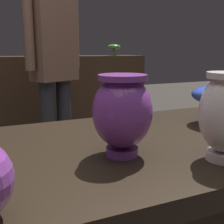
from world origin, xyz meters
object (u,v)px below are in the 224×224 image
(vase_left_accent, at_px, (218,96))
(shelf_vase_far_right, at_px, (114,47))
(vase_centerpiece, at_px, (122,112))
(visitor_center_back, at_px, (54,58))
(shelf_vase_right, at_px, (68,49))

(vase_left_accent, bearing_deg, shelf_vase_far_right, 74.70)
(vase_centerpiece, xyz_separation_m, visitor_center_back, (0.20, 1.53, 0.08))
(shelf_vase_far_right, bearing_deg, visitor_center_back, -137.34)
(visitor_center_back, bearing_deg, vase_left_accent, 75.62)
(vase_centerpiece, bearing_deg, vase_left_accent, 18.48)
(vase_left_accent, xyz_separation_m, shelf_vase_right, (0.07, 2.11, 0.16))
(shelf_vase_far_right, bearing_deg, shelf_vase_right, -175.59)
(vase_centerpiece, distance_m, shelf_vase_right, 2.32)
(shelf_vase_right, relative_size, visitor_center_back, 0.08)
(shelf_vase_right, bearing_deg, visitor_center_back, -113.04)
(vase_centerpiece, relative_size, shelf_vase_far_right, 1.37)
(vase_centerpiece, xyz_separation_m, shelf_vase_far_right, (1.02, 2.30, 0.17))
(shelf_vase_right, xyz_separation_m, visitor_center_back, (-0.31, -0.72, -0.07))
(vase_left_accent, xyz_separation_m, visitor_center_back, (-0.24, 1.39, 0.09))
(vase_centerpiece, relative_size, shelf_vase_right, 1.52)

